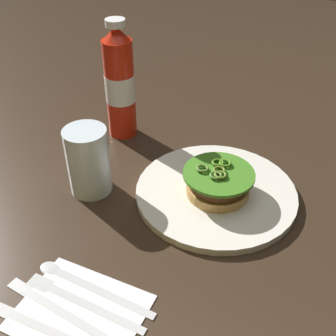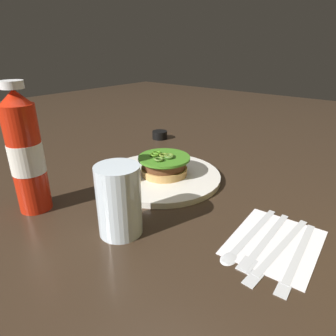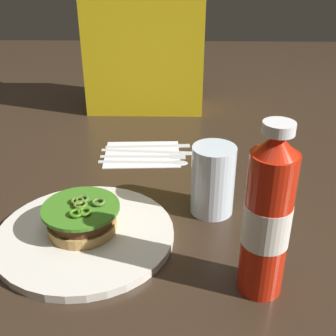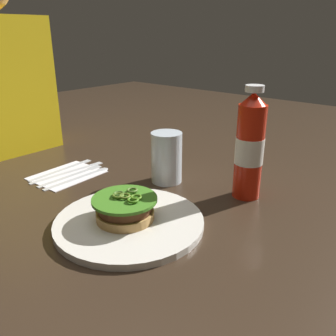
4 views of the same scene
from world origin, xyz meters
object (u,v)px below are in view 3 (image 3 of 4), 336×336
Objects in this scene: dinner_plate at (85,235)px; burger_sandwich at (82,218)px; water_glass at (213,180)px; steak_knife at (154,151)px; diner_person at (144,12)px; fork_utensil at (150,155)px; napkin at (142,154)px; ketchup_bottle at (267,219)px; butter_knife at (153,145)px; spoon_utensil at (155,161)px.

burger_sandwich is (-0.00, 0.01, 0.03)m from dinner_plate.
burger_sandwich is 0.24m from water_glass.
steak_knife is 0.40m from diner_person.
steak_knife is (-0.12, 0.24, -0.06)m from water_glass.
water_glass reaches higher than fork_utensil.
water_glass is 0.75× the size of napkin.
ketchup_bottle reaches higher than dinner_plate.
napkin is 0.41m from diner_person.
diner_person is (-0.16, 0.54, 0.20)m from water_glass.
dinner_plate is 0.03m from burger_sandwich.
napkin is (0.08, 0.31, -0.04)m from burger_sandwich.
diner_person reaches higher than ketchup_bottle.
steak_knife is at bearing 75.46° from fork_utensil.
fork_utensil is (0.10, 0.30, -0.03)m from burger_sandwich.
dinner_plate is at bearing -95.39° from diner_person.
fork_utensil and butter_knife have the same top height.
burger_sandwich is 0.37m from butter_knife.
fork_utensil is (0.02, -0.01, 0.00)m from napkin.
ketchup_bottle is at bearing -21.72° from dinner_plate.
butter_knife is 0.38m from diner_person.
fork_utensil is (0.09, 0.30, -0.00)m from dinner_plate.
water_glass reaches higher than steak_knife.
diner_person reaches higher than steak_knife.
diner_person is at bearing 92.24° from napkin.
dinner_plate is 0.68m from diner_person.
ketchup_bottle is 0.49m from napkin.
napkin is at bearing 76.33° from burger_sandwich.
water_glass is (-0.06, 0.20, -0.06)m from ketchup_bottle.
napkin is 0.84× the size of butter_knife.
burger_sandwich is 0.31m from ketchup_bottle.
spoon_utensil is at bearing 113.53° from ketchup_bottle.
fork_utensil is at bearing 120.18° from water_glass.
diner_person is at bearing 95.65° from fork_utensil.
fork_utensil is at bearing 113.59° from ketchup_bottle.
ketchup_bottle is 1.49× the size of napkin.
water_glass is at bearing -63.75° from steak_knife.
ketchup_bottle is at bearing -66.41° from fork_utensil.
burger_sandwich is at bearing -107.78° from fork_utensil.
steak_knife is (0.10, 0.32, -0.03)m from burger_sandwich.
burger_sandwich reaches higher than spoon_utensil.
dinner_plate is 1.16× the size of ketchup_bottle.
fork_utensil is (-0.18, 0.41, -0.11)m from ketchup_bottle.
spoon_utensil is 0.03m from fork_utensil.
steak_knife is at bearing 24.18° from napkin.
fork_utensil is 0.03m from steak_knife.
dinner_plate is 0.33m from napkin.
fork_utensil is at bearing 114.45° from spoon_utensil.
fork_utensil reaches higher than napkin.
spoon_utensil is (0.10, 0.28, -0.00)m from dinner_plate.
dinner_plate is 0.32m from fork_utensil.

